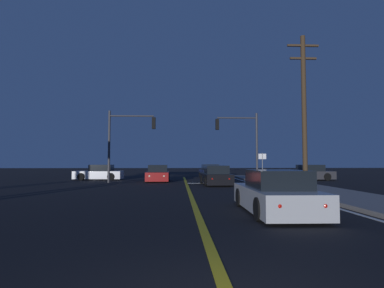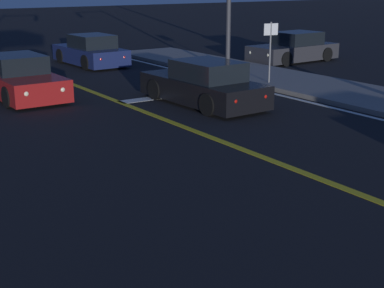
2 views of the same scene
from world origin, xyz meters
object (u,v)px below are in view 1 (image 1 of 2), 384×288
Objects in this scene: traffic_signal_near_right at (242,136)px; car_distant_tail_charcoal at (308,173)px; car_lead_oncoming_red at (158,174)px; street_sign_corner at (262,163)px; car_side_waiting_navy at (210,172)px; utility_pole_right at (304,107)px; car_following_oncoming_white at (99,173)px; car_far_approaching_silver at (276,194)px; traffic_signal_far_left at (126,135)px; car_parked_curb_black at (216,176)px.

car_distant_tail_charcoal is at bearing -167.72° from traffic_signal_near_right.
street_sign_corner reaches higher than car_lead_oncoming_red.
car_side_waiting_navy is at bearing -68.96° from traffic_signal_near_right.
utility_pole_right is (-3.73, -8.61, 4.30)m from car_distant_tail_charcoal.
utility_pole_right is (2.35, -7.29, 1.14)m from traffic_signal_near_right.
car_following_oncoming_white is at bearing -166.06° from car_side_waiting_navy.
car_far_approaching_silver is 16.69m from traffic_signal_far_left.
car_lead_oncoming_red is at bearing 91.79° from car_distant_tail_charcoal.
car_lead_oncoming_red is (-4.81, -5.22, 0.00)m from car_side_waiting_navy.
utility_pole_right is 4.14× the size of street_sign_corner.
car_lead_oncoming_red is 12.73m from utility_pole_right.
traffic_signal_far_left is at bearing 153.14° from utility_pole_right.
car_lead_oncoming_red is 4.25m from traffic_signal_far_left.
car_distant_tail_charcoal is 0.77× the size of traffic_signal_near_right.
street_sign_corner reaches higher than car_side_waiting_navy.
car_following_oncoming_white is at bearing 118.76° from car_far_approaching_silver.
car_parked_curb_black is at bearing 118.17° from car_distant_tail_charcoal.
utility_pole_right is (4.56, 8.91, 4.30)m from car_far_approaching_silver.
car_side_waiting_navy is at bearing 44.00° from traffic_signal_far_left.
utility_pole_right is at bearing -72.67° from street_sign_corner.
car_lead_oncoming_red is 5.81m from car_following_oncoming_white.
car_side_waiting_navy is 10.42m from traffic_signal_far_left.
car_lead_oncoming_red is at bearing 35.76° from traffic_signal_far_left.
street_sign_corner is (3.16, 13.39, 0.94)m from car_far_approaching_silver.
car_far_approaching_silver is 0.84× the size of traffic_signal_near_right.
street_sign_corner is (7.88, -3.09, 0.94)m from car_lead_oncoming_red.
car_distant_tail_charcoal is 18.39m from car_following_oncoming_white.
car_far_approaching_silver and car_lead_oncoming_red have the same top height.
car_far_approaching_silver is at bearing -92.33° from car_side_waiting_navy.
car_following_oncoming_white is at bearing -24.52° from car_lead_oncoming_red.
car_side_waiting_navy is at bearing -133.80° from car_lead_oncoming_red.
car_parked_curb_black is 1.03× the size of car_lead_oncoming_red.
car_following_oncoming_white is at bearing -11.95° from traffic_signal_near_right.
traffic_signal_far_left is 0.60× the size of utility_pole_right.
car_following_oncoming_white is (-18.34, 1.27, -0.00)m from car_distant_tail_charcoal.
car_following_oncoming_white is at bearing 143.94° from car_parked_curb_black.
car_side_waiting_navy is 0.97× the size of car_distant_tail_charcoal.
car_following_oncoming_white is 0.75× the size of traffic_signal_near_right.
traffic_signal_near_right is at bearing 8.58° from traffic_signal_far_left.
car_side_waiting_navy is 0.46× the size of utility_pole_right.
street_sign_corner is (3.60, 1.10, 0.94)m from car_parked_curb_black.
car_far_approaching_silver is 10.89m from utility_pole_right.
car_distant_tail_charcoal is 1.95× the size of street_sign_corner.
utility_pole_right reaches higher than car_distant_tail_charcoal.
car_side_waiting_navy is 9.43m from car_parked_curb_black.
utility_pole_right is (9.28, -7.58, 4.30)m from car_lead_oncoming_red.
car_distant_tail_charcoal is at bearing -176.61° from car_lead_oncoming_red.
traffic_signal_near_right is 7.74m from utility_pole_right.
car_lead_oncoming_red is 1.00× the size of car_distant_tail_charcoal.
traffic_signal_near_right reaches higher than car_parked_curb_black.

